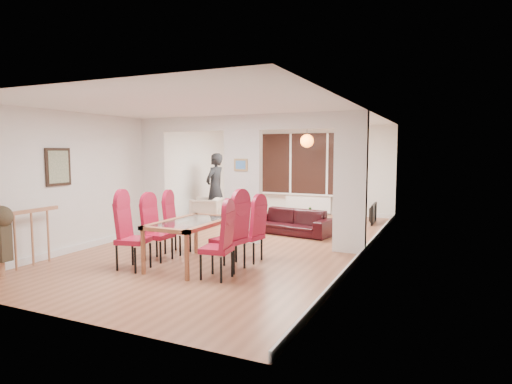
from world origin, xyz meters
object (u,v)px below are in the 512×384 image
Objects in this scene: dining_chair_la at (133,235)px; armchair at (206,210)px; dining_table at (192,243)px; coffee_table at (304,221)px; dining_chair_lb at (158,231)px; sofa at (291,222)px; dining_chair_ra at (216,244)px; bowl at (300,216)px; dining_chair_lc at (177,226)px; dining_chair_rc at (249,232)px; bottle at (310,212)px; person at (215,187)px; dining_chair_rb at (229,235)px; television at (370,213)px.

dining_chair_la is 1.51× the size of armchair.
dining_table is 1.79× the size of coffee_table.
sofa is at bearing 70.07° from dining_chair_lb.
dining_chair_ra is 5.34× the size of bowl.
dining_chair_lc reaches higher than dining_table.
dining_chair_rc is 3.74m from bottle.
dining_chair_la reaches higher than dining_chair_lb.
dining_chair_lb is at bearing 152.33° from dining_chair_ra.
sofa is 2.12× the size of coffee_table.
person reaches higher than dining_chair_la.
dining_chair_rc is at bearing 25.56° from armchair.
person is 2.40m from bowl.
sofa is 1.03× the size of person.
bowl is (-0.29, 4.38, -0.34)m from dining_chair_rb.
dining_chair_lc is 1.00× the size of dining_chair_rc.
dining_chair_rb reaches higher than dining_chair_lb.
sofa is 6.69× the size of bottle.
dining_table is 4.47m from person.
dining_chair_ra is at bearing -87.13° from coffee_table.
bowl is at bearing 108.12° from sofa.
dining_chair_ra is 0.92× the size of dining_chair_rb.
dining_chair_lb is 6.01m from television.
dining_chair_ra is at bearing -89.11° from bottle.
television is at bearing 50.84° from dining_chair_lc.
person reaches higher than television.
dining_chair_ra is 6.03m from television.
bottle is (1.37, 4.95, -0.21)m from dining_chair_la.
person reaches higher than bottle.
dining_chair_rc is 1.38× the size of armchair.
sofa is (1.28, 3.82, -0.28)m from dining_chair_la.
dining_chair_ra is at bearing 34.30° from person.
sofa is at bearing 144.78° from television.
dining_chair_lb reaches higher than armchair.
dining_chair_rb reaches higher than bottle.
dining_table is at bearing -50.85° from dining_chair_lc.
dining_chair_rc is at bearing 95.85° from dining_chair_rb.
person is (0.04, 0.39, 0.57)m from armchair.
dining_chair_la is 0.63m from dining_chair_lb.
person is at bearing 138.35° from dining_chair_rc.
dining_chair_rb is at bearing -89.71° from bottle.
television is 1.81m from coffee_table.
dining_table is at bearing -129.33° from dining_chair_rc.
television reaches higher than coffee_table.
dining_table is at bearing -90.44° from sofa.
dining_chair_lc is at bearing 135.06° from dining_chair_ra.
bowl is (1.10, 3.77, -0.28)m from dining_chair_lc.
television is at bearing 66.96° from sofa.
dining_chair_rb is 4.36m from bottle.
dining_chair_rb is 4.40m from coffee_table.
coffee_table is (-0.19, 4.37, -0.46)m from dining_chair_rb.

